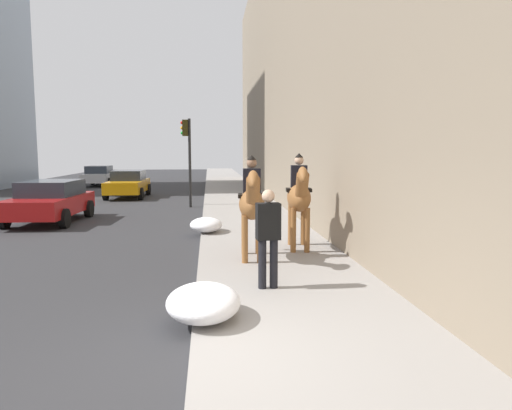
{
  "coord_description": "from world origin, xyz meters",
  "views": [
    {
      "loc": [
        -5.28,
        -0.25,
        2.46
      ],
      "look_at": [
        4.0,
        -1.17,
        1.4
      ],
      "focal_mm": 33.26,
      "sensor_mm": 36.0,
      "label": 1
    }
  ],
  "objects_px": {
    "mounted_horse_near": "(252,202)",
    "pedestrian_greeting": "(268,232)",
    "car_near_lane": "(128,184)",
    "car_mid_lane": "(50,201)",
    "traffic_light_near_curb": "(188,148)",
    "car_far_lane": "(100,175)",
    "mounted_horse_far": "(299,196)"
  },
  "relations": [
    {
      "from": "mounted_horse_near",
      "to": "pedestrian_greeting",
      "type": "distance_m",
      "value": 2.26
    },
    {
      "from": "mounted_horse_near",
      "to": "car_near_lane",
      "type": "xyz_separation_m",
      "value": [
        15.71,
        5.22,
        -0.62
      ]
    },
    {
      "from": "car_mid_lane",
      "to": "traffic_light_near_curb",
      "type": "bearing_deg",
      "value": 133.92
    },
    {
      "from": "car_near_lane",
      "to": "traffic_light_near_curb",
      "type": "bearing_deg",
      "value": 35.53
    },
    {
      "from": "car_far_lane",
      "to": "car_near_lane",
      "type": "bearing_deg",
      "value": -159.0
    },
    {
      "from": "traffic_light_near_curb",
      "to": "mounted_horse_near",
      "type": "bearing_deg",
      "value": -170.42
    },
    {
      "from": "mounted_horse_near",
      "to": "mounted_horse_far",
      "type": "height_order",
      "value": "mounted_horse_far"
    },
    {
      "from": "mounted_horse_near",
      "to": "car_mid_lane",
      "type": "height_order",
      "value": "mounted_horse_near"
    },
    {
      "from": "mounted_horse_far",
      "to": "car_near_lane",
      "type": "height_order",
      "value": "mounted_horse_far"
    },
    {
      "from": "car_near_lane",
      "to": "traffic_light_near_curb",
      "type": "xyz_separation_m",
      "value": [
        -4.85,
        -3.39,
        1.85
      ]
    },
    {
      "from": "mounted_horse_near",
      "to": "car_far_lane",
      "type": "xyz_separation_m",
      "value": [
        24.64,
        8.67,
        -0.61
      ]
    },
    {
      "from": "mounted_horse_far",
      "to": "car_near_lane",
      "type": "bearing_deg",
      "value": -150.66
    },
    {
      "from": "car_near_lane",
      "to": "pedestrian_greeting",
      "type": "bearing_deg",
      "value": 17.02
    },
    {
      "from": "pedestrian_greeting",
      "to": "car_near_lane",
      "type": "distance_m",
      "value": 18.72
    },
    {
      "from": "mounted_horse_near",
      "to": "mounted_horse_far",
      "type": "relative_size",
      "value": 0.98
    },
    {
      "from": "car_near_lane",
      "to": "mounted_horse_near",
      "type": "bearing_deg",
      "value": 18.98
    },
    {
      "from": "mounted_horse_far",
      "to": "car_mid_lane",
      "type": "bearing_deg",
      "value": -121.94
    },
    {
      "from": "car_mid_lane",
      "to": "car_far_lane",
      "type": "xyz_separation_m",
      "value": [
        17.79,
        2.26,
        -0.01
      ]
    },
    {
      "from": "car_near_lane",
      "to": "car_mid_lane",
      "type": "height_order",
      "value": "same"
    },
    {
      "from": "mounted_horse_near",
      "to": "car_far_lane",
      "type": "relative_size",
      "value": 0.51
    },
    {
      "from": "pedestrian_greeting",
      "to": "car_near_lane",
      "type": "xyz_separation_m",
      "value": [
        17.95,
        5.29,
        -0.35
      ]
    },
    {
      "from": "mounted_horse_near",
      "to": "pedestrian_greeting",
      "type": "bearing_deg",
      "value": 5.29
    },
    {
      "from": "mounted_horse_far",
      "to": "car_far_lane",
      "type": "bearing_deg",
      "value": -151.55
    },
    {
      "from": "pedestrian_greeting",
      "to": "mounted_horse_far",
      "type": "bearing_deg",
      "value": -24.19
    },
    {
      "from": "pedestrian_greeting",
      "to": "car_far_lane",
      "type": "xyz_separation_m",
      "value": [
        26.88,
        8.74,
        -0.35
      ]
    },
    {
      "from": "car_far_lane",
      "to": "traffic_light_near_curb",
      "type": "distance_m",
      "value": 15.5
    },
    {
      "from": "mounted_horse_near",
      "to": "car_far_lane",
      "type": "bearing_deg",
      "value": -157.15
    },
    {
      "from": "mounted_horse_far",
      "to": "pedestrian_greeting",
      "type": "xyz_separation_m",
      "value": [
        -3.18,
        1.14,
        -0.3
      ]
    },
    {
      "from": "mounted_horse_far",
      "to": "car_near_lane",
      "type": "relative_size",
      "value": 0.51
    },
    {
      "from": "mounted_horse_far",
      "to": "car_mid_lane",
      "type": "xyz_separation_m",
      "value": [
        5.91,
        7.63,
        -0.64
      ]
    },
    {
      "from": "mounted_horse_near",
      "to": "car_near_lane",
      "type": "distance_m",
      "value": 16.56
    },
    {
      "from": "car_mid_lane",
      "to": "mounted_horse_near",
      "type": "bearing_deg",
      "value": 45.89
    }
  ]
}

